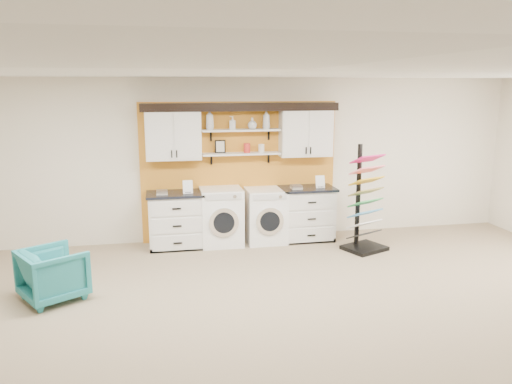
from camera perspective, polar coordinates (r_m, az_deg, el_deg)
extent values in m
plane|color=#998767|center=(5.41, 5.29, -17.41)|extent=(10.00, 10.00, 0.00)
plane|color=white|center=(4.72, 5.96, 13.76)|extent=(10.00, 10.00, 0.00)
plane|color=silver|center=(8.71, -1.92, 3.72)|extent=(10.00, 0.00, 10.00)
cube|color=orange|center=(8.71, -1.87, 2.38)|extent=(3.40, 0.07, 2.40)
cube|color=white|center=(8.35, -9.44, 6.53)|extent=(0.90, 0.34, 0.84)
cube|color=white|center=(8.17, -10.96, 6.36)|extent=(0.42, 0.01, 0.78)
cube|color=white|center=(8.19, -7.86, 6.47)|extent=(0.42, 0.01, 0.78)
cube|color=white|center=(8.71, 5.69, 6.85)|extent=(0.90, 0.34, 0.84)
cube|color=white|center=(8.48, 4.59, 6.73)|extent=(0.42, 0.01, 0.78)
cube|color=white|center=(8.61, 7.43, 6.75)|extent=(0.42, 0.01, 0.78)
cube|color=white|center=(8.50, -1.71, 4.40)|extent=(1.32, 0.28, 0.03)
cube|color=white|center=(8.45, -1.72, 7.09)|extent=(1.32, 0.28, 0.03)
cube|color=black|center=(8.45, -1.76, 9.80)|extent=(3.30, 0.40, 0.10)
cube|color=black|center=(8.26, -1.54, 9.34)|extent=(3.30, 0.04, 0.04)
cube|color=black|center=(8.48, -4.11, 5.21)|extent=(0.18, 0.02, 0.22)
cube|color=beige|center=(8.47, -4.10, 5.20)|extent=(0.14, 0.01, 0.18)
cylinder|color=red|center=(8.50, -1.04, 5.05)|extent=(0.11, 0.11, 0.16)
cylinder|color=silver|center=(8.55, 0.61, 5.02)|extent=(0.10, 0.10, 0.14)
cube|color=white|center=(8.46, -9.08, -3.28)|extent=(0.89, 0.60, 0.89)
cube|color=black|center=(8.32, -8.92, -6.50)|extent=(0.89, 0.06, 0.07)
cube|color=black|center=(8.35, -9.19, -0.19)|extent=(0.95, 0.66, 0.04)
cube|color=white|center=(8.09, -9.07, -1.87)|extent=(0.81, 0.02, 0.25)
cube|color=white|center=(8.16, -9.00, -3.83)|extent=(0.81, 0.02, 0.25)
cube|color=white|center=(8.24, -8.94, -5.76)|extent=(0.81, 0.02, 0.25)
cube|color=white|center=(8.81, 5.77, -2.56)|extent=(0.90, 0.60, 0.90)
cube|color=black|center=(8.68, 6.23, -5.63)|extent=(0.90, 0.06, 0.07)
cube|color=black|center=(8.71, 5.84, 0.43)|extent=(0.96, 0.66, 0.04)
cube|color=white|center=(8.46, 6.41, -1.17)|extent=(0.82, 0.02, 0.25)
cube|color=white|center=(8.53, 6.36, -3.06)|extent=(0.82, 0.02, 0.25)
cube|color=white|center=(8.61, 6.32, -4.91)|extent=(0.82, 0.02, 0.25)
cube|color=white|center=(8.50, -4.00, -2.80)|extent=(0.70, 0.66, 0.97)
cube|color=silver|center=(8.08, -3.74, -0.55)|extent=(0.59, 0.02, 0.10)
cylinder|color=silver|center=(8.18, -3.70, -3.49)|extent=(0.49, 0.05, 0.49)
cylinder|color=black|center=(8.16, -3.68, -3.54)|extent=(0.35, 0.03, 0.35)
cube|color=white|center=(8.63, 1.09, -2.68)|extent=(0.67, 0.66, 0.93)
cube|color=silver|center=(8.22, 1.59, -0.57)|extent=(0.57, 0.02, 0.10)
cylinder|color=silver|center=(8.32, 1.57, -3.35)|extent=(0.47, 0.05, 0.47)
cylinder|color=black|center=(8.29, 1.61, -3.40)|extent=(0.33, 0.03, 0.33)
cube|color=black|center=(8.49, 12.28, -6.26)|extent=(0.79, 0.73, 0.06)
cube|color=black|center=(8.39, 11.60, -0.33)|extent=(0.07, 0.07, 1.69)
cube|color=black|center=(8.44, 12.24, -4.73)|extent=(0.60, 0.48, 0.15)
cube|color=silver|center=(8.39, 12.30, -3.56)|extent=(0.60, 0.48, 0.15)
cube|color=#357FBB|center=(8.34, 12.35, -2.37)|extent=(0.60, 0.48, 0.15)
cube|color=#268E3F|center=(8.30, 12.40, -1.18)|extent=(0.60, 0.48, 0.15)
cube|color=olive|center=(8.26, 12.46, 0.03)|extent=(0.60, 0.48, 0.15)
cube|color=gold|center=(8.23, 12.52, 1.25)|extent=(0.60, 0.48, 0.15)
cube|color=#F86E7F|center=(8.20, 12.57, 2.48)|extent=(0.60, 0.48, 0.15)
cube|color=#D3186B|center=(8.17, 12.63, 3.72)|extent=(0.60, 0.48, 0.15)
imported|color=teal|center=(6.87, -22.18, -8.67)|extent=(0.99, 0.99, 0.66)
imported|color=silver|center=(8.37, -5.31, 8.27)|extent=(0.19, 0.19, 0.34)
imported|color=silver|center=(8.42, -2.70, 7.91)|extent=(0.12, 0.11, 0.22)
imported|color=silver|center=(8.48, -0.44, 7.86)|extent=(0.18, 0.18, 0.19)
imported|color=silver|center=(8.52, 1.19, 8.32)|extent=(0.15, 0.15, 0.32)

